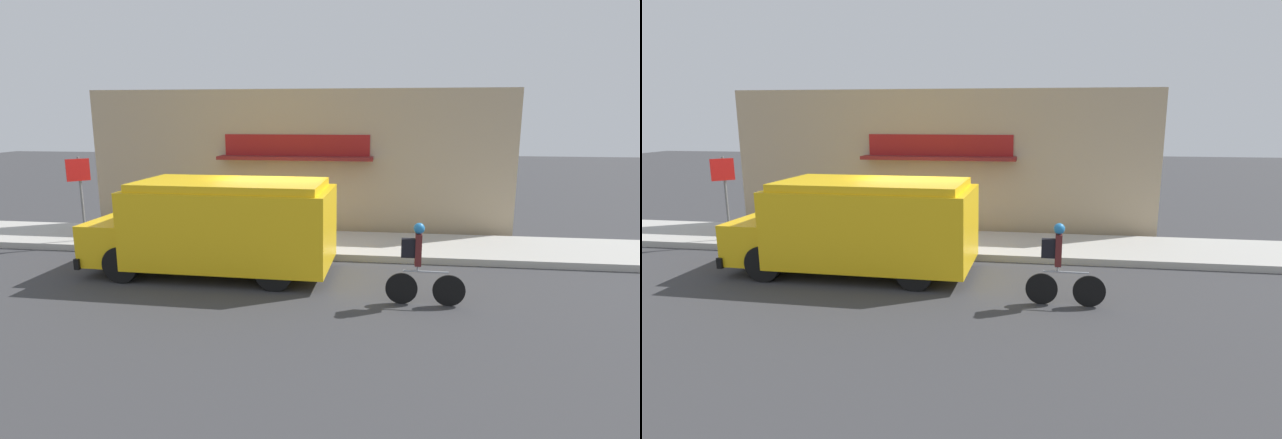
{
  "view_description": "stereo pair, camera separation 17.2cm",
  "coord_description": "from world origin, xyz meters",
  "views": [
    {
      "loc": [
        2.76,
        -12.01,
        3.59
      ],
      "look_at": [
        1.18,
        -0.2,
        1.1
      ],
      "focal_mm": 28.0,
      "sensor_mm": 36.0,
      "label": 1
    },
    {
      "loc": [
        2.93,
        -11.99,
        3.59
      ],
      "look_at": [
        1.18,
        -0.2,
        1.1
      ],
      "focal_mm": 28.0,
      "sensor_mm": 36.0,
      "label": 2
    }
  ],
  "objects": [
    {
      "name": "storefront",
      "position": [
        0.0,
        3.0,
        2.19
      ],
      "size": [
        13.0,
        0.82,
        4.36
      ],
      "color": "tan",
      "rests_on": "ground_plane"
    },
    {
      "name": "trash_bin",
      "position": [
        -3.53,
        1.67,
        0.65
      ],
      "size": [
        0.53,
        0.53,
        0.96
      ],
      "color": "#2D5138",
      "rests_on": "sidewalk"
    },
    {
      "name": "sidewalk",
      "position": [
        0.0,
        1.29,
        0.09
      ],
      "size": [
        28.0,
        2.58,
        0.18
      ],
      "color": "#ADAAA3",
      "rests_on": "ground_plane"
    },
    {
      "name": "cyclist",
      "position": [
        3.43,
        -2.72,
        0.8
      ],
      "size": [
        1.52,
        0.21,
        1.62
      ],
      "rotation": [
        0.0,
        0.0,
        -0.01
      ],
      "color": "black",
      "rests_on": "ground_plane"
    },
    {
      "name": "stop_sign_post",
      "position": [
        -5.54,
        0.53,
        1.73
      ],
      "size": [
        0.45,
        0.45,
        2.32
      ],
      "color": "slate",
      "rests_on": "sidewalk"
    },
    {
      "name": "school_bus",
      "position": [
        -0.96,
        -1.32,
        1.14
      ],
      "size": [
        5.6,
        2.73,
        2.16
      ],
      "rotation": [
        0.0,
        0.0,
        -0.02
      ],
      "color": "yellow",
      "rests_on": "ground_plane"
    },
    {
      "name": "ground_plane",
      "position": [
        0.0,
        0.0,
        0.0
      ],
      "size": [
        70.0,
        70.0,
        0.0
      ],
      "primitive_type": "plane",
      "color": "#38383A"
    }
  ]
}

